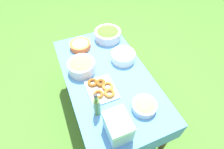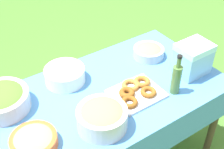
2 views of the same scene
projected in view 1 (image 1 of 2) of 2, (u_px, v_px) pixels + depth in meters
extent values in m
plane|color=#477A2D|center=(109.00, 111.00, 2.30)|extent=(14.00, 14.00, 0.00)
cube|color=#4C8CD1|center=(108.00, 77.00, 1.77)|extent=(1.49, 0.82, 0.02)
cube|color=#4C8CD1|center=(71.00, 96.00, 1.76)|extent=(1.49, 0.01, 0.22)
cube|color=#4C8CD1|center=(141.00, 73.00, 1.96)|extent=(1.49, 0.01, 0.22)
cube|color=#4C8CD1|center=(87.00, 43.00, 2.31)|extent=(0.01, 0.82, 0.22)
cylinder|color=#473828|center=(66.00, 65.00, 2.36)|extent=(0.05, 0.05, 0.69)
cylinder|color=#473828|center=(113.00, 52.00, 2.54)|extent=(0.05, 0.05, 0.69)
cylinder|color=#473828|center=(167.00, 139.00, 1.72)|extent=(0.05, 0.05, 0.69)
cylinder|color=silver|center=(108.00, 35.00, 2.12)|extent=(0.32, 0.32, 0.10)
ellipsoid|color=#51892D|center=(108.00, 32.00, 2.09)|extent=(0.28, 0.28, 0.07)
cylinder|color=#E05B28|center=(80.00, 45.00, 2.02)|extent=(0.24, 0.24, 0.06)
ellipsoid|color=tan|center=(80.00, 44.00, 2.01)|extent=(0.21, 0.21, 0.06)
cube|color=silver|center=(101.00, 90.00, 1.64)|extent=(0.30, 0.26, 0.02)
torus|color=#B27533|center=(108.00, 86.00, 1.64)|extent=(0.13, 0.13, 0.03)
torus|color=#93561E|center=(98.00, 94.00, 1.58)|extent=(0.13, 0.13, 0.03)
torus|color=brown|center=(93.00, 83.00, 1.67)|extent=(0.14, 0.14, 0.03)
torus|color=brown|center=(101.00, 83.00, 1.66)|extent=(0.12, 0.12, 0.03)
torus|color=#A36628|center=(109.00, 93.00, 1.59)|extent=(0.14, 0.14, 0.03)
cylinder|color=white|center=(123.00, 59.00, 1.91)|extent=(0.26, 0.26, 0.01)
cylinder|color=white|center=(123.00, 58.00, 1.90)|extent=(0.26, 0.26, 0.01)
cylinder|color=white|center=(123.00, 58.00, 1.89)|extent=(0.26, 0.26, 0.01)
cylinder|color=white|center=(123.00, 57.00, 1.88)|extent=(0.26, 0.26, 0.01)
cylinder|color=white|center=(123.00, 56.00, 1.87)|extent=(0.26, 0.26, 0.01)
cylinder|color=white|center=(123.00, 55.00, 1.86)|extent=(0.26, 0.26, 0.01)
cylinder|color=white|center=(123.00, 54.00, 1.85)|extent=(0.26, 0.26, 0.01)
cylinder|color=white|center=(123.00, 53.00, 1.84)|extent=(0.26, 0.26, 0.01)
cylinder|color=#4C7238|center=(97.00, 107.00, 1.42)|extent=(0.06, 0.06, 0.19)
cylinder|color=#4C7238|center=(96.00, 98.00, 1.32)|extent=(0.03, 0.03, 0.07)
cylinder|color=black|center=(96.00, 95.00, 1.29)|extent=(0.03, 0.03, 0.01)
cylinder|color=#B2B7BC|center=(144.00, 106.00, 1.50)|extent=(0.21, 0.21, 0.07)
ellipsoid|color=tan|center=(145.00, 105.00, 1.48)|extent=(0.19, 0.19, 0.06)
cylinder|color=silver|center=(82.00, 67.00, 1.76)|extent=(0.28, 0.28, 0.12)
ellipsoid|color=#ADCC59|center=(81.00, 64.00, 1.73)|extent=(0.24, 0.24, 0.07)
cube|color=#8CC6E5|center=(118.00, 128.00, 1.31)|extent=(0.21, 0.17, 0.17)
cube|color=#BAF4FF|center=(118.00, 122.00, 1.23)|extent=(0.21, 0.17, 0.04)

